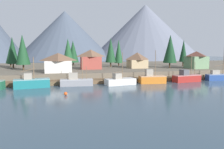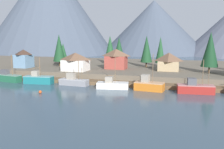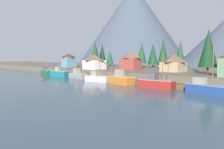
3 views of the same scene
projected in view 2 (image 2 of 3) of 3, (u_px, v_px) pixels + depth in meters
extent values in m
cube|color=#384C5B|center=(129.00, 77.00, 82.84)|extent=(400.00, 400.00, 1.00)
cube|color=brown|center=(114.00, 83.00, 65.68)|extent=(80.00, 4.00, 1.00)
cylinder|color=brown|center=(2.00, 77.00, 74.42)|extent=(0.36, 0.36, 1.60)
cylinder|color=brown|center=(24.00, 78.00, 72.09)|extent=(0.36, 0.36, 1.60)
cylinder|color=brown|center=(47.00, 80.00, 69.76)|extent=(0.36, 0.36, 1.60)
cylinder|color=brown|center=(72.00, 81.00, 67.43)|extent=(0.36, 0.36, 1.60)
cylinder|color=brown|center=(98.00, 83.00, 65.10)|extent=(0.36, 0.36, 1.60)
cylinder|color=brown|center=(127.00, 84.00, 62.77)|extent=(0.36, 0.36, 1.60)
cylinder|color=brown|center=(158.00, 86.00, 60.44)|extent=(0.36, 0.36, 1.60)
cylinder|color=brown|center=(191.00, 88.00, 58.11)|extent=(0.36, 0.36, 1.60)
cube|color=#665B4C|center=(136.00, 68.00, 93.93)|extent=(400.00, 56.00, 2.50)
cone|color=#475160|center=(50.00, 7.00, 205.89)|extent=(111.35, 111.35, 79.55)
cone|color=#475160|center=(154.00, 27.00, 207.09)|extent=(90.81, 90.81, 45.22)
cube|color=#1E5B3D|center=(9.00, 78.00, 71.17)|extent=(8.43, 3.44, 1.90)
cube|color=gray|center=(9.00, 75.00, 71.01)|extent=(8.43, 3.44, 0.20)
cube|color=#4C4C51|center=(5.00, 72.00, 71.56)|extent=(2.63, 1.81, 1.39)
cylinder|color=brown|center=(12.00, 65.00, 69.90)|extent=(0.19, 0.19, 5.89)
cube|color=#196B70|center=(39.00, 80.00, 68.08)|extent=(8.45, 3.62, 1.97)
cube|color=#679496|center=(38.00, 76.00, 67.92)|extent=(8.45, 3.62, 0.20)
cube|color=gray|center=(36.00, 73.00, 67.94)|extent=(1.97, 1.95, 1.45)
cylinder|color=brown|center=(40.00, 67.00, 67.43)|extent=(0.19, 0.19, 5.27)
cylinder|color=brown|center=(35.00, 68.00, 67.74)|extent=(3.34, 0.54, 0.95)
cube|color=gray|center=(74.00, 83.00, 65.42)|extent=(8.29, 2.73, 1.51)
cube|color=#9F9FA2|center=(74.00, 79.00, 65.30)|extent=(8.29, 2.73, 0.20)
cube|color=gray|center=(71.00, 76.00, 65.44)|extent=(2.29, 1.46, 1.67)
cylinder|color=brown|center=(78.00, 69.00, 64.34)|extent=(0.15, 0.15, 5.93)
cylinder|color=brown|center=(82.00, 74.00, 64.19)|extent=(0.13, 0.13, 3.27)
cube|color=silver|center=(113.00, 86.00, 61.26)|extent=(8.38, 4.42, 1.41)
cube|color=silver|center=(113.00, 83.00, 61.14)|extent=(8.38, 4.42, 0.20)
cube|color=gray|center=(109.00, 79.00, 61.14)|extent=(2.15, 2.43, 1.47)
cylinder|color=brown|center=(115.00, 69.00, 60.55)|extent=(0.14, 0.14, 6.89)
cylinder|color=brown|center=(111.00, 75.00, 60.92)|extent=(2.60, 0.54, 0.57)
cube|color=#CC6B1E|center=(149.00, 87.00, 58.84)|extent=(7.33, 3.79, 1.87)
cube|color=tan|center=(149.00, 83.00, 58.68)|extent=(7.33, 3.79, 0.20)
cube|color=gray|center=(145.00, 78.00, 58.92)|extent=(2.03, 2.03, 1.83)
cylinder|color=brown|center=(153.00, 68.00, 57.85)|extent=(0.14, 0.14, 6.98)
cube|color=maroon|center=(195.00, 89.00, 55.78)|extent=(8.45, 3.69, 1.81)
cube|color=#AD6C6A|center=(196.00, 85.00, 55.63)|extent=(8.45, 3.69, 0.20)
cube|color=#4C4C51|center=(192.00, 81.00, 55.66)|extent=(2.16, 2.30, 1.54)
cylinder|color=brown|center=(203.00, 72.00, 54.93)|extent=(0.16, 0.16, 5.87)
cylinder|color=brown|center=(209.00, 77.00, 54.86)|extent=(0.14, 0.14, 3.68)
cube|color=silver|center=(76.00, 65.00, 76.35)|extent=(7.58, 5.86, 3.45)
pyramid|color=brown|center=(75.00, 56.00, 75.93)|extent=(7.96, 6.15, 2.30)
cube|color=tan|center=(169.00, 66.00, 76.85)|extent=(6.37, 6.13, 3.05)
pyramid|color=brown|center=(169.00, 57.00, 76.43)|extent=(6.69, 6.43, 2.68)
cube|color=#9E4238|center=(116.00, 62.00, 81.21)|extent=(6.90, 4.77, 4.32)
pyramid|color=brown|center=(116.00, 52.00, 80.72)|extent=(7.25, 5.01, 2.43)
cube|color=#6689A8|center=(24.00, 61.00, 84.86)|extent=(5.02, 5.19, 4.59)
pyramid|color=#422D23|center=(23.00, 52.00, 84.39)|extent=(5.27, 5.45, 1.80)
cylinder|color=#4C3823|center=(160.00, 65.00, 89.07)|extent=(0.50, 0.50, 1.27)
cone|color=#1E4C28|center=(160.00, 50.00, 88.27)|extent=(3.56, 3.56, 9.61)
cylinder|color=#4C3823|center=(63.00, 60.00, 106.60)|extent=(0.50, 0.50, 1.36)
cone|color=#1E4C28|center=(63.00, 51.00, 106.00)|extent=(3.58, 3.58, 6.92)
cylinder|color=#4C3823|center=(209.00, 70.00, 71.02)|extent=(0.50, 0.50, 1.93)
cone|color=#14381E|center=(210.00, 49.00, 70.12)|extent=(4.98, 4.98, 10.27)
cylinder|color=#4C3823|center=(119.00, 61.00, 102.71)|extent=(0.50, 0.50, 1.23)
cone|color=#194223|center=(119.00, 49.00, 101.92)|extent=(4.82, 4.82, 9.52)
cylinder|color=#4C3823|center=(60.00, 64.00, 89.21)|extent=(0.50, 0.50, 1.85)
cone|color=#194223|center=(59.00, 48.00, 88.35)|extent=(4.59, 4.59, 9.84)
cylinder|color=#4C3823|center=(60.00, 62.00, 98.60)|extent=(0.50, 0.50, 1.66)
cone|color=#14381E|center=(59.00, 48.00, 97.76)|extent=(4.09, 4.09, 9.74)
cylinder|color=#4C3823|center=(110.00, 61.00, 98.33)|extent=(0.50, 0.50, 1.88)
cone|color=#1E4C28|center=(110.00, 47.00, 97.49)|extent=(4.36, 4.36, 9.50)
cylinder|color=#4C3823|center=(146.00, 65.00, 86.24)|extent=(0.50, 0.50, 1.80)
cone|color=#194223|center=(147.00, 49.00, 85.41)|extent=(4.16, 4.16, 9.51)
sphere|color=#E04C19|center=(40.00, 92.00, 55.71)|extent=(0.70, 0.70, 0.70)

